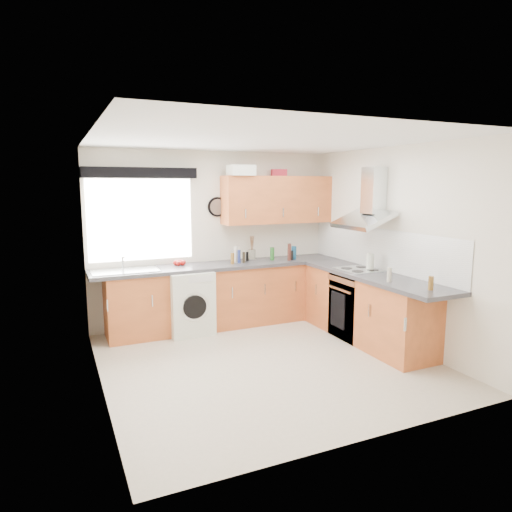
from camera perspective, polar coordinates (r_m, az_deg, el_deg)
name	(u,v)px	position (r m, az deg, el deg)	size (l,w,h in m)	color
ground_plane	(266,362)	(5.41, 1.30, -13.07)	(3.60, 3.60, 0.00)	beige
ceiling	(267,140)	(5.04, 1.41, 14.34)	(3.60, 3.60, 0.02)	white
wall_back	(214,238)	(6.73, -5.27, 2.27)	(3.60, 0.02, 2.50)	silver
wall_front	(369,288)	(3.56, 13.95, -3.88)	(3.60, 0.02, 2.50)	silver
wall_left	(96,267)	(4.60, -19.32, -1.26)	(0.02, 3.60, 2.50)	silver
wall_right	(394,246)	(6.06, 16.90, 1.19)	(0.02, 3.60, 2.50)	silver
window	(141,220)	(6.43, -14.19, 4.42)	(1.40, 0.02, 1.10)	silver
window_blind	(140,173)	(6.32, -14.26, 10.06)	(1.50, 0.18, 0.14)	black
splashback	(378,249)	(6.29, 15.02, 0.90)	(0.01, 3.00, 0.54)	white
base_cab_back	(215,297)	(6.57, -5.17, -5.16)	(3.00, 0.58, 0.86)	#A65026
base_cab_corner	(312,287)	(7.23, 6.97, -3.90)	(0.60, 0.60, 0.86)	#A65026
base_cab_right	(366,308)	(6.15, 13.58, -6.35)	(0.58, 2.10, 0.86)	#A65026
worktop_back	(221,266)	(6.50, -4.36, -1.20)	(3.60, 0.62, 0.05)	#302F33
worktop_right	(374,276)	(5.93, 14.55, -2.45)	(0.62, 2.42, 0.05)	#302F33
sink	(125,268)	(6.17, -16.06, -1.45)	(0.84, 0.46, 0.10)	silver
oven	(358,306)	(6.26, 12.67, -6.10)	(0.56, 0.58, 0.85)	black
hob_plate	(360,270)	(6.16, 12.82, -1.67)	(0.52, 0.52, 0.01)	silver
extractor_hood	(368,204)	(6.12, 13.85, 6.28)	(0.52, 0.78, 0.66)	silver
upper_cabinets	(277,200)	(6.90, 2.69, 7.04)	(1.70, 0.35, 0.70)	#A65026
washing_machine	(189,302)	(6.35, -8.43, -5.69)	(0.59, 0.57, 0.87)	silver
wall_clock	(218,207)	(6.67, -4.80, 6.13)	(0.29, 0.29, 0.04)	black
casserole	(241,170)	(6.54, -1.88, 10.66)	(0.35, 0.25, 0.15)	silver
storage_box	(279,173)	(7.01, 2.85, 10.35)	(0.22, 0.19, 0.10)	#B42233
utensil_pot	(252,254)	(6.87, -0.50, 0.20)	(0.10, 0.10, 0.15)	gray
kitchen_roll	(370,262)	(6.16, 14.08, -0.73)	(0.10, 0.10, 0.22)	silver
tomato_cluster	(180,263)	(6.47, -9.54, -0.82)	(0.15, 0.15, 0.07)	#A7110D
jar_0	(294,253)	(6.90, 4.76, 0.41)	(0.08, 0.08, 0.20)	navy
jar_1	(272,254)	(6.80, 2.04, 0.30)	(0.06, 0.06, 0.19)	#205A20
jar_2	(239,257)	(6.53, -2.13, -0.06)	(0.04, 0.04, 0.19)	navy
jar_3	(244,257)	(6.56, -1.53, -0.17)	(0.04, 0.04, 0.16)	black
jar_4	(247,256)	(6.75, -1.17, 0.06)	(0.05, 0.05, 0.15)	#C0B4A4
jar_5	(289,252)	(6.76, 4.17, 0.49)	(0.05, 0.05, 0.25)	#421E17
jar_6	(232,259)	(6.46, -2.96, -0.32)	(0.05, 0.05, 0.16)	brown
jar_7	(291,255)	(6.81, 4.44, 0.08)	(0.06, 0.06, 0.14)	black
jar_8	(236,254)	(6.60, -2.49, 0.22)	(0.07, 0.07, 0.23)	#AEA595
jar_9	(247,256)	(6.70, -1.11, -0.05)	(0.04, 0.04, 0.14)	black
bottle_0	(389,275)	(5.49, 16.34, -2.25)	(0.05, 0.05, 0.17)	#B6AF9C
bottle_1	(431,283)	(5.21, 21.02, -3.17)	(0.06, 0.06, 0.15)	brown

